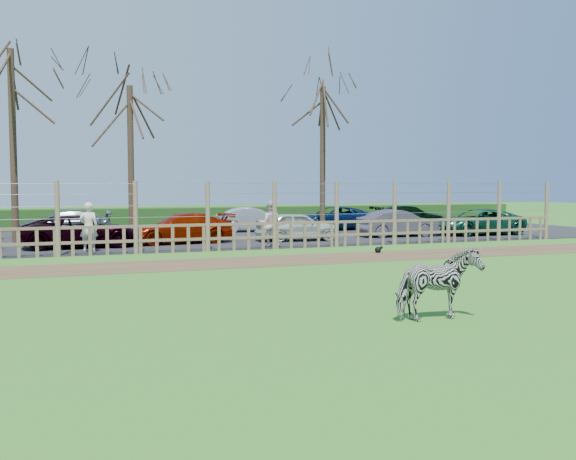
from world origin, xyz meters
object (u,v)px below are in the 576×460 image
object	(u,v)px
car_12	(333,218)
car_2	(81,231)
tree_mid	(130,125)
car_9	(64,224)
car_6	(478,222)
visitor_a	(89,227)
tree_right	(323,124)
car_5	(398,223)
car_3	(181,228)
tree_left	(12,99)
car_13	(409,217)
zebra	(438,284)
visitor_b	(270,224)
crow	(378,250)
car_4	(298,226)
car_11	(253,219)

from	to	relation	value
car_12	car_2	bearing A→B (deg)	-69.67
tree_mid	car_9	bearing A→B (deg)	137.23
car_2	car_6	size ratio (longest dim) A/B	1.00
visitor_a	car_9	distance (m)	7.14
tree_mid	visitor_a	bearing A→B (deg)	-113.28
tree_right	tree_mid	bearing A→B (deg)	-176.82
car_2	car_5	size ratio (longest dim) A/B	1.19
car_2	car_3	world-z (taller)	same
tree_left	car_5	bearing A→B (deg)	-4.90
car_13	tree_right	bearing A→B (deg)	115.14
car_3	car_13	distance (m)	14.36
tree_left	car_3	world-z (taller)	tree_left
zebra	tree_left	bearing A→B (deg)	21.02
visitor_b	car_9	size ratio (longest dim) A/B	0.42
tree_left	car_13	size ratio (longest dim) A/B	1.90
visitor_a	car_2	world-z (taller)	visitor_a
crow	car_9	world-z (taller)	car_9
tree_left	car_3	bearing A→B (deg)	-12.55
car_6	car_9	xyz separation A→B (m)	(-18.16, 5.25, 0.00)
car_2	car_4	bearing A→B (deg)	-93.45
car_5	car_12	xyz separation A→B (m)	(-0.96, 4.98, 0.00)
car_4	car_11	distance (m)	5.75
tree_right	visitor_b	bearing A→B (deg)	-129.37
car_6	car_13	distance (m)	5.47
car_13	car_2	bearing A→B (deg)	113.04
crow	car_13	size ratio (longest dim) A/B	0.07
crow	car_11	world-z (taller)	car_11
tree_left	visitor_a	xyz separation A→B (m)	(2.51, -3.63, -4.71)
tree_left	car_3	size ratio (longest dim) A/B	1.90
car_5	car_13	distance (m)	6.19
tree_right	crow	xyz separation A→B (m)	(-1.58, -8.55, -5.12)
crow	car_2	world-z (taller)	car_2
car_4	tree_left	bearing A→B (deg)	85.80
visitor_a	car_6	size ratio (longest dim) A/B	0.40
tree_right	car_2	distance (m)	12.52
tree_left	visitor_a	world-z (taller)	tree_left
car_12	car_5	bearing A→B (deg)	8.13
car_9	car_13	distance (m)	17.75
tree_right	visitor_b	size ratio (longest dim) A/B	4.26
car_6	car_4	bearing A→B (deg)	-88.00
visitor_b	car_12	distance (m)	9.71
car_9	car_4	bearing A→B (deg)	63.29
car_9	crow	bearing A→B (deg)	47.51
car_4	car_9	distance (m)	10.56
zebra	car_9	xyz separation A→B (m)	(-5.76, 20.75, 0.01)
tree_right	tree_left	bearing A→B (deg)	-173.66
crow	car_11	distance (m)	11.00
car_3	car_11	size ratio (longest dim) A/B	1.14
tree_right	crow	distance (m)	10.09
crow	car_4	xyz separation A→B (m)	(-0.99, 5.18, 0.52)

